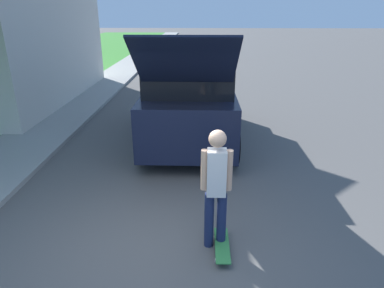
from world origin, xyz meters
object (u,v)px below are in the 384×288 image
Objects in this scene: suv_parked at (190,96)px; car_down_street at (187,49)px; skateboarder at (216,185)px; skateboard at (222,245)px.

suv_parked is 1.23× the size of car_down_street.
car_down_street is at bearing 92.70° from suv_parked.
skateboarder is 0.89m from skateboard.
suv_parked is 3.08× the size of skateboarder.
suv_parked reaches higher than car_down_street.
skateboarder is (1.18, -18.93, 0.27)m from car_down_street.
suv_parked is at bearing -87.30° from car_down_street.
skateboard is at bearing -86.16° from car_down_street.
skateboarder is at bearing 130.90° from skateboard.
car_down_street reaches higher than skateboard.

